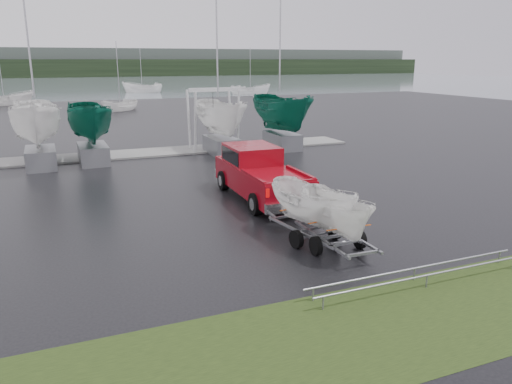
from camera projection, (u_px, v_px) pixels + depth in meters
name	position (u px, v px, depth m)	size (l,w,h in m)	color
ground_plane	(187.00, 208.00, 20.65)	(120.00, 120.00, 0.00)	black
lake	(68.00, 87.00, 109.79)	(300.00, 300.00, 0.00)	gray
grass_verge	(320.00, 342.00, 10.85)	(40.00, 40.00, 0.00)	#203113
dock	(134.00, 154.00, 32.23)	(30.00, 3.00, 0.12)	gray
treeline	(57.00, 68.00, 171.40)	(300.00, 8.00, 6.00)	black
far_hill	(56.00, 62.00, 178.02)	(300.00, 6.00, 10.00)	#4C5651
pickup_truck	(258.00, 172.00, 22.04)	(2.61, 6.70, 2.21)	maroon
trailer_hitched	(338.00, 180.00, 15.55)	(1.80, 3.63, 4.25)	gray
trailer_parked	(314.00, 170.00, 16.20)	(1.85, 3.73, 4.56)	gray
boat_hoist	(213.00, 110.00, 33.58)	(3.30, 2.18, 4.12)	silver
keelboat_0	(33.00, 91.00, 27.29)	(2.70, 3.20, 10.88)	gray
keelboat_1	(88.00, 96.00, 28.63)	(2.48, 3.20, 7.68)	gray
keelboat_2	(220.00, 93.00, 31.43)	(2.44, 3.20, 10.61)	gray
keelboat_3	(283.00, 86.00, 33.29)	(2.64, 3.20, 10.82)	gray
mast_rack_2	(421.00, 272.00, 13.59)	(7.00, 0.56, 0.06)	gray
moored_boat_1	(5.00, 105.00, 66.79)	(3.26, 3.19, 11.82)	white
moored_boat_2	(121.00, 111.00, 59.66)	(3.01, 3.00, 10.81)	white
moored_boat_3	(250.00, 94.00, 88.30)	(3.34, 3.28, 11.57)	white
moored_boat_5	(142.00, 92.00, 92.87)	(4.11, 4.09, 11.91)	white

